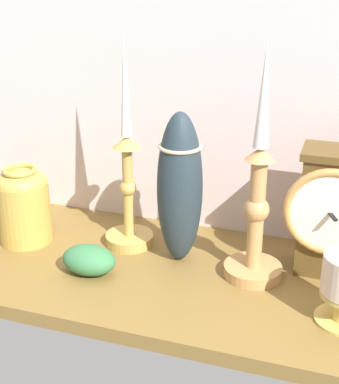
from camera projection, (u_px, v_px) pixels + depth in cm
name	position (u px, v px, depth cm)	size (l,w,h in cm)	color
ground_plane	(159.00, 274.00, 97.63)	(100.00, 36.00, 2.40)	brown
back_wall	(193.00, 52.00, 100.56)	(120.00, 2.00, 65.00)	silver
mantel_clock	(331.00, 212.00, 91.69)	(14.40, 10.35, 20.95)	brown
candlestick_tall_left	(257.00, 207.00, 90.26)	(9.48, 9.48, 37.90)	tan
candlestick_tall_center	(128.00, 187.00, 100.78)	(8.59, 8.59, 37.75)	tan
brass_vase_jar	(23.00, 203.00, 103.59)	(9.42, 9.42, 14.01)	gold
tall_ceramic_vase	(180.00, 188.00, 94.91)	(7.51, 7.51, 25.94)	#24323A
ivy_sprig	(89.00, 260.00, 94.74)	(9.04, 6.33, 4.83)	#387646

